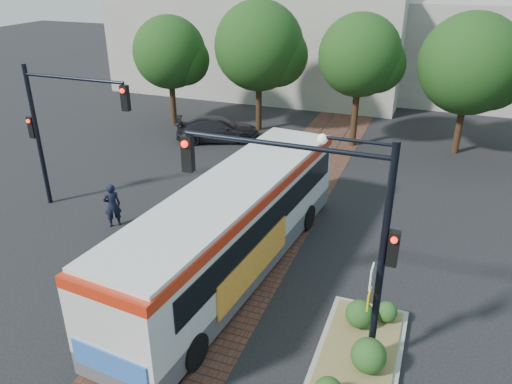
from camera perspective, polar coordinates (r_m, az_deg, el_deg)
ground at (r=15.89m, az=-5.64°, el=-12.60°), size 120.00×120.00×0.00m
trackbed at (r=18.91m, az=-0.36°, el=-5.67°), size 3.60×40.00×0.02m
tree_row at (r=28.38m, az=11.32°, el=14.88°), size 26.40×5.60×7.67m
warehouses at (r=40.83m, az=11.91°, el=16.39°), size 40.00×13.00×8.00m
city_bus at (r=16.41m, az=-2.57°, el=-3.60°), size 3.77×12.36×3.25m
traffic_island at (r=13.94m, az=11.62°, el=-17.75°), size 2.20×5.20×1.13m
signal_pole_main at (r=11.90m, az=8.75°, el=-2.92°), size 5.49×0.46×6.00m
signal_pole_left at (r=21.56m, az=-21.85°, el=7.66°), size 4.99×0.34×6.00m
officer at (r=20.38m, az=-16.10°, el=-1.46°), size 0.77×0.77×1.81m
parked_car at (r=29.25m, az=-4.40°, el=7.18°), size 5.18×3.70×1.39m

